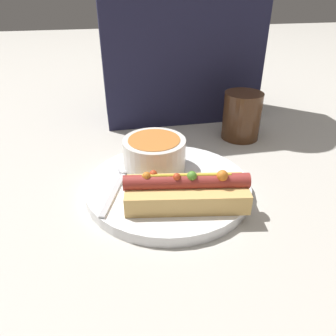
{
  "coord_description": "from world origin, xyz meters",
  "views": [
    {
      "loc": [
        -0.09,
        -0.43,
        0.3
      ],
      "look_at": [
        0.0,
        0.0,
        0.04
      ],
      "focal_mm": 35.0,
      "sensor_mm": 36.0,
      "label": 1
    }
  ],
  "objects_px": {
    "spoon": "(123,174)",
    "seated_diner": "(180,6)",
    "soup_bowl": "(154,152)",
    "drinking_glass": "(242,116)",
    "hot_dog": "(186,191)"
  },
  "relations": [
    {
      "from": "soup_bowl",
      "to": "drinking_glass",
      "type": "height_order",
      "value": "drinking_glass"
    },
    {
      "from": "soup_bowl",
      "to": "drinking_glass",
      "type": "relative_size",
      "value": 1.07
    },
    {
      "from": "soup_bowl",
      "to": "spoon",
      "type": "bearing_deg",
      "value": -162.78
    },
    {
      "from": "spoon",
      "to": "seated_diner",
      "type": "distance_m",
      "value": 0.42
    },
    {
      "from": "hot_dog",
      "to": "soup_bowl",
      "type": "bearing_deg",
      "value": 113.69
    },
    {
      "from": "spoon",
      "to": "drinking_glass",
      "type": "height_order",
      "value": "drinking_glass"
    },
    {
      "from": "soup_bowl",
      "to": "seated_diner",
      "type": "bearing_deg",
      "value": 69.4
    },
    {
      "from": "hot_dog",
      "to": "soup_bowl",
      "type": "height_order",
      "value": "hot_dog"
    },
    {
      "from": "hot_dog",
      "to": "drinking_glass",
      "type": "distance_m",
      "value": 0.29
    },
    {
      "from": "hot_dog",
      "to": "drinking_glass",
      "type": "relative_size",
      "value": 1.85
    },
    {
      "from": "soup_bowl",
      "to": "drinking_glass",
      "type": "distance_m",
      "value": 0.24
    },
    {
      "from": "hot_dog",
      "to": "soup_bowl",
      "type": "xyz_separation_m",
      "value": [
        -0.03,
        0.11,
        0.01
      ]
    },
    {
      "from": "spoon",
      "to": "soup_bowl",
      "type": "bearing_deg",
      "value": -53.07
    },
    {
      "from": "seated_diner",
      "to": "drinking_glass",
      "type": "bearing_deg",
      "value": -60.11
    },
    {
      "from": "hot_dog",
      "to": "spoon",
      "type": "bearing_deg",
      "value": 142.01
    }
  ]
}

